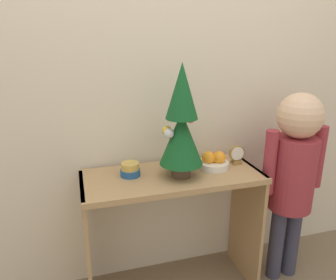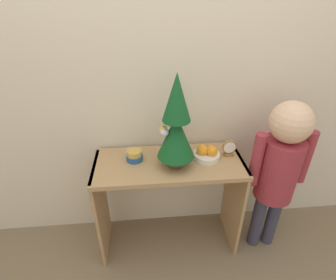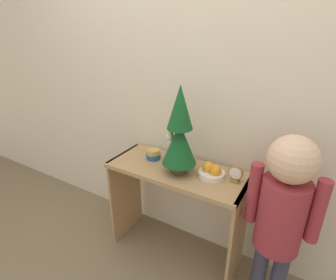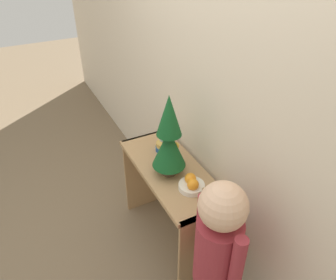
# 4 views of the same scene
# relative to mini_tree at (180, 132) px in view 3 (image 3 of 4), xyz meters

# --- Properties ---
(ground_plane) EXTENTS (12.00, 12.00, 0.00)m
(ground_plane) POSITION_rel_mini_tree_xyz_m (-0.04, -0.17, -1.03)
(ground_plane) COLOR #7A664C
(back_wall) EXTENTS (7.00, 0.05, 2.50)m
(back_wall) POSITION_rel_mini_tree_xyz_m (-0.04, 0.28, 0.22)
(back_wall) COLOR beige
(back_wall) RESTS_ON ground_plane
(console_table) EXTENTS (0.96, 0.41, 0.74)m
(console_table) POSITION_rel_mini_tree_xyz_m (-0.04, 0.03, -0.47)
(console_table) COLOR tan
(console_table) RESTS_ON ground_plane
(mini_tree) EXTENTS (0.23, 0.23, 0.59)m
(mini_tree) POSITION_rel_mini_tree_xyz_m (0.00, 0.00, 0.00)
(mini_tree) COLOR #4C3828
(mini_tree) RESTS_ON console_table
(fruit_bowl) EXTENTS (0.17, 0.17, 0.10)m
(fruit_bowl) POSITION_rel_mini_tree_xyz_m (0.21, 0.06, -0.25)
(fruit_bowl) COLOR silver
(fruit_bowl) RESTS_ON console_table
(singing_bowl) EXTENTS (0.10, 0.10, 0.07)m
(singing_bowl) POSITION_rel_mini_tree_xyz_m (-0.26, 0.08, -0.25)
(singing_bowl) COLOR #235189
(singing_bowl) RESTS_ON console_table
(desk_clock) EXTENTS (0.09, 0.04, 0.11)m
(desk_clock) POSITION_rel_mini_tree_xyz_m (0.36, 0.07, -0.23)
(desk_clock) COLOR olive
(desk_clock) RESTS_ON console_table
(child_figure) EXTENTS (0.39, 0.25, 1.16)m
(child_figure) POSITION_rel_mini_tree_xyz_m (0.66, -0.05, -0.29)
(child_figure) COLOR #38384C
(child_figure) RESTS_ON ground_plane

